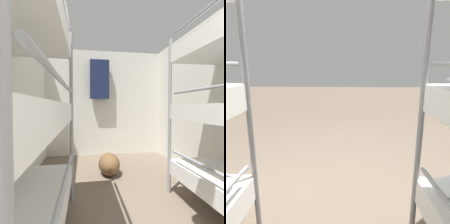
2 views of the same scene
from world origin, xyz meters
The scene contains 1 object.
ground_plane centered at (0.00, 0.00, 0.00)m, with size 20.00×20.00×0.00m, color #6B5B4C.
Camera 2 is at (-0.07, 2.15, 1.35)m, focal length 35.00 mm.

